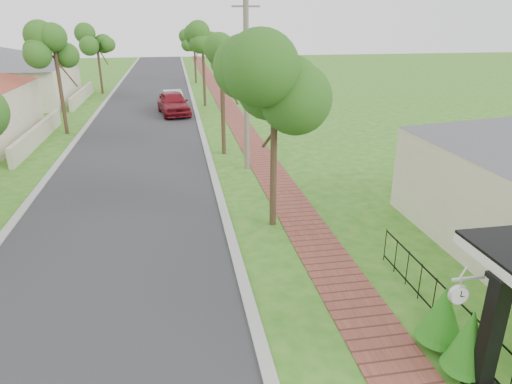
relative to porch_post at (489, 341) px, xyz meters
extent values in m
plane|color=#296818|center=(-4.55, 1.00, -1.12)|extent=(160.00, 160.00, 0.00)
cube|color=#28282B|center=(-7.55, 21.00, -1.12)|extent=(7.00, 120.00, 0.02)
cube|color=#9E9E99|center=(-3.90, 21.00, -1.12)|extent=(0.30, 120.00, 0.10)
cube|color=#9E9E99|center=(-11.20, 21.00, -1.12)|extent=(0.30, 120.00, 0.10)
cube|color=brown|center=(-1.30, 21.00, -1.12)|extent=(1.50, 120.00, 0.03)
cube|color=black|center=(0.00, 0.00, 0.14)|extent=(0.30, 0.30, 2.52)
cube|color=black|center=(0.00, 0.00, -1.00)|extent=(0.48, 0.48, 0.24)
cube|color=black|center=(0.00, 0.00, 1.34)|extent=(0.42, 0.42, 0.10)
cube|color=black|center=(0.35, 1.00, -0.17)|extent=(0.03, 8.00, 0.03)
cube|color=black|center=(0.35, 1.00, -0.97)|extent=(0.03, 8.00, 0.03)
cylinder|color=black|center=(0.35, -0.33, -0.62)|extent=(0.02, 0.02, 1.00)
cylinder|color=black|center=(0.35, 0.33, -0.62)|extent=(0.02, 0.02, 1.00)
cylinder|color=black|center=(0.35, 1.00, -0.62)|extent=(0.02, 0.02, 1.00)
cylinder|color=black|center=(0.35, 1.67, -0.62)|extent=(0.02, 0.02, 1.00)
cylinder|color=black|center=(0.35, 2.33, -0.62)|extent=(0.02, 0.02, 1.00)
cylinder|color=black|center=(0.35, 3.00, -0.62)|extent=(0.02, 0.02, 1.00)
cylinder|color=black|center=(0.35, 3.67, -0.62)|extent=(0.02, 0.02, 1.00)
cylinder|color=black|center=(0.35, 4.33, -0.62)|extent=(0.02, 0.02, 1.00)
cylinder|color=black|center=(0.35, 5.00, -0.62)|extent=(0.02, 0.02, 1.00)
cylinder|color=#382619|center=(-3.05, 17.00, 1.15)|extent=(0.22, 0.22, 4.55)
sphere|color=#194A13|center=(-3.05, 17.00, 3.56)|extent=(1.70, 1.70, 1.70)
cylinder|color=#382619|center=(-3.05, 31.00, 1.33)|extent=(0.22, 0.22, 4.90)
sphere|color=#194A13|center=(-3.05, 31.00, 3.92)|extent=(1.70, 1.70, 1.70)
cylinder|color=#382619|center=(-3.05, 45.00, 0.98)|extent=(0.22, 0.22, 4.20)
sphere|color=#194A13|center=(-3.05, 45.00, 3.20)|extent=(1.70, 1.70, 1.70)
cylinder|color=#382619|center=(-12.05, 23.00, 1.33)|extent=(0.22, 0.22, 4.90)
sphere|color=#194A13|center=(-12.05, 23.00, 3.92)|extent=(1.70, 1.70, 1.70)
cylinder|color=#382619|center=(-12.05, 39.00, 1.15)|extent=(0.22, 0.22, 4.55)
sphere|color=#194A13|center=(-12.05, 39.00, 3.56)|extent=(1.70, 1.70, 1.70)
sphere|color=#226915|center=(-0.10, 0.38, -0.79)|extent=(0.70, 0.70, 0.70)
cone|color=#226915|center=(-0.10, 0.38, -0.19)|extent=(0.80, 0.80, 1.21)
sphere|color=#226915|center=(-0.10, 1.30, -0.81)|extent=(0.78, 0.78, 0.78)
cone|color=#226915|center=(-0.10, 1.30, -0.23)|extent=(0.89, 0.89, 1.15)
cube|color=#BFB299|center=(-13.15, 21.00, -0.62)|extent=(0.25, 10.00, 1.00)
cube|color=#BFB299|center=(-13.15, 35.00, -0.62)|extent=(0.25, 10.00, 1.00)
imported|color=maroon|center=(-5.55, 27.86, -0.29)|extent=(2.67, 5.09, 1.65)
imported|color=silver|center=(-5.55, 30.61, -0.47)|extent=(1.90, 4.13, 1.31)
cylinder|color=#382619|center=(-2.35, 8.00, 1.20)|extent=(0.22, 0.22, 4.64)
sphere|color=#2C5F1B|center=(-2.35, 8.00, 3.66)|extent=(2.31, 2.31, 2.31)
cylinder|color=#706757|center=(-2.25, 14.33, 2.63)|extent=(0.24, 0.24, 7.50)
cube|color=#706757|center=(-2.25, 14.33, 5.98)|extent=(1.20, 0.08, 0.08)
cube|color=silver|center=(-0.37, 0.40, 1.13)|extent=(0.64, 0.05, 0.05)
cylinder|color=silver|center=(-0.50, 0.40, 0.98)|extent=(0.02, 0.02, 0.27)
cylinder|color=silver|center=(-0.50, 0.40, 0.80)|extent=(0.38, 0.10, 0.38)
cylinder|color=white|center=(-0.50, 0.34, 0.80)|extent=(0.33, 0.01, 0.33)
cylinder|color=white|center=(-0.50, 0.46, 0.80)|extent=(0.33, 0.01, 0.33)
cube|color=black|center=(-0.50, 0.33, 0.86)|extent=(0.02, 0.01, 0.13)
cube|color=black|center=(-0.46, 0.33, 0.80)|extent=(0.08, 0.01, 0.02)
camera|label=1|loc=(-5.39, -5.97, 5.55)|focal=32.00mm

